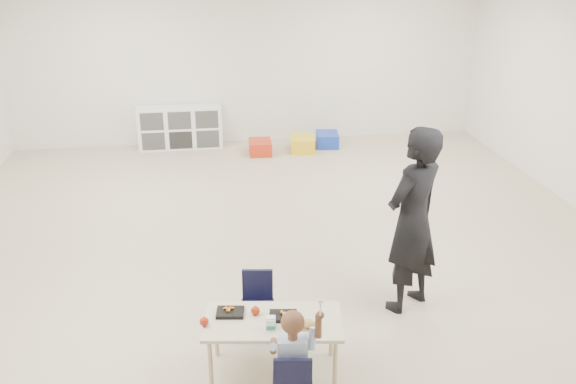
{
  "coord_description": "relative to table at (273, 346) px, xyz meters",
  "views": [
    {
      "loc": [
        -0.82,
        -5.83,
        3.26
      ],
      "look_at": [
        0.02,
        -0.04,
        0.85
      ],
      "focal_mm": 38.0,
      "sensor_mm": 36.0,
      "label": 1
    }
  ],
  "objects": [
    {
      "name": "room",
      "position": [
        0.36,
        1.8,
        1.15
      ],
      "size": [
        9.0,
        9.02,
        2.8
      ],
      "color": "#C4B997",
      "rests_on": "ground"
    },
    {
      "name": "table",
      "position": [
        0.0,
        0.0,
        0.0
      ],
      "size": [
        1.15,
        0.69,
        0.5
      ],
      "rotation": [
        0.0,
        0.0,
        -0.14
      ],
      "color": "beige",
      "rests_on": "ground"
    },
    {
      "name": "chair_near",
      "position": [
        0.08,
        -0.51,
        0.04
      ],
      "size": [
        0.32,
        0.31,
        0.6
      ],
      "primitive_type": null,
      "rotation": [
        0.0,
        0.0,
        -0.14
      ],
      "color": "black",
      "rests_on": "ground"
    },
    {
      "name": "chair_far",
      "position": [
        -0.08,
        0.51,
        0.04
      ],
      "size": [
        0.32,
        0.31,
        0.6
      ],
      "primitive_type": null,
      "rotation": [
        0.0,
        0.0,
        -0.14
      ],
      "color": "black",
      "rests_on": "ground"
    },
    {
      "name": "child",
      "position": [
        0.08,
        -0.51,
        0.22
      ],
      "size": [
        0.45,
        0.45,
        0.94
      ],
      "primitive_type": null,
      "rotation": [
        0.0,
        0.0,
        -0.14
      ],
      "color": "#9BB0D2",
      "rests_on": "chair_near"
    },
    {
      "name": "lunch_tray_near",
      "position": [
        0.08,
        0.02,
        0.26
      ],
      "size": [
        0.24,
        0.19,
        0.03
      ],
      "primitive_type": "cube",
      "rotation": [
        0.0,
        0.0,
        -0.14
      ],
      "color": "black",
      "rests_on": "table"
    },
    {
      "name": "lunch_tray_far",
      "position": [
        -0.33,
        0.13,
        0.26
      ],
      "size": [
        0.24,
        0.19,
        0.03
      ],
      "primitive_type": "cube",
      "rotation": [
        0.0,
        0.0,
        -0.14
      ],
      "color": "black",
      "rests_on": "table"
    },
    {
      "name": "milk_carton",
      "position": [
        -0.03,
        -0.11,
        0.29
      ],
      "size": [
        0.08,
        0.08,
        0.1
      ],
      "primitive_type": "cube",
      "rotation": [
        0.0,
        0.0,
        -0.14
      ],
      "color": "white",
      "rests_on": "table"
    },
    {
      "name": "bread_roll",
      "position": [
        0.26,
        -0.13,
        0.28
      ],
      "size": [
        0.09,
        0.09,
        0.07
      ],
      "primitive_type": "ellipsoid",
      "color": "tan",
      "rests_on": "table"
    },
    {
      "name": "apple_near",
      "position": [
        -0.13,
        0.1,
        0.28
      ],
      "size": [
        0.07,
        0.07,
        0.07
      ],
      "primitive_type": "sphere",
      "color": "maroon",
      "rests_on": "table"
    },
    {
      "name": "apple_far",
      "position": [
        -0.54,
        0.0,
        0.28
      ],
      "size": [
        0.07,
        0.07,
        0.07
      ],
      "primitive_type": "sphere",
      "color": "maroon",
      "rests_on": "table"
    },
    {
      "name": "cubby_shelf",
      "position": [
        -0.84,
        6.08,
        0.1
      ],
      "size": [
        1.4,
        0.4,
        0.7
      ],
      "primitive_type": "cube",
      "color": "white",
      "rests_on": "ground"
    },
    {
      "name": "adult",
      "position": [
        1.39,
        0.8,
        0.64
      ],
      "size": [
        0.78,
        0.72,
        1.79
      ],
      "primitive_type": "imported",
      "rotation": [
        0.0,
        0.0,
        3.74
      ],
      "color": "black",
      "rests_on": "ground"
    },
    {
      "name": "bin_red",
      "position": [
        0.46,
        5.53,
        -0.14
      ],
      "size": [
        0.37,
        0.47,
        0.22
      ],
      "primitive_type": "cube",
      "rotation": [
        0.0,
        0.0,
        -0.03
      ],
      "color": "red",
      "rests_on": "ground"
    },
    {
      "name": "bin_yellow",
      "position": [
        1.17,
        5.58,
        -0.13
      ],
      "size": [
        0.44,
        0.54,
        0.24
      ],
      "primitive_type": "cube",
      "rotation": [
        0.0,
        0.0,
        -0.12
      ],
      "color": "gold",
      "rests_on": "ground"
    },
    {
      "name": "bin_blue",
      "position": [
        1.64,
        5.78,
        -0.14
      ],
      "size": [
        0.42,
        0.51,
        0.23
      ],
      "primitive_type": "cube",
      "rotation": [
        0.0,
        0.0,
        -0.12
      ],
      "color": "#1736AE",
      "rests_on": "ground"
    }
  ]
}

